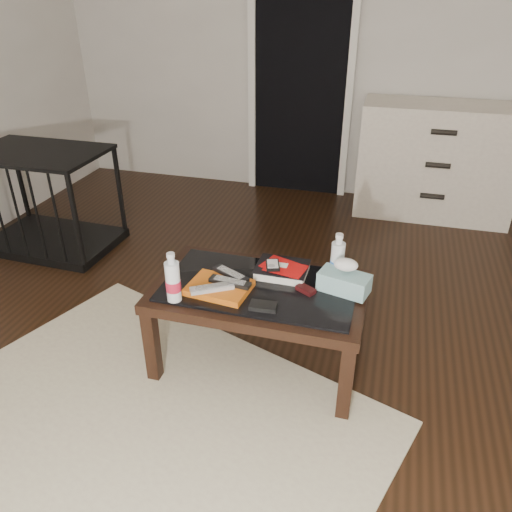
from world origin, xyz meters
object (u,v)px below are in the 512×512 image
(water_bottle_left, at_px, (173,277))
(water_bottle_right, at_px, (338,257))
(tissue_box, at_px, (344,282))
(coffee_table, at_px, (259,296))
(pet_crate, at_px, (49,216))
(dresser, at_px, (435,161))
(textbook, at_px, (282,270))

(water_bottle_left, distance_m, water_bottle_right, 0.78)
(tissue_box, bearing_deg, water_bottle_left, -144.58)
(coffee_table, bearing_deg, pet_crate, 155.12)
(dresser, xyz_separation_m, water_bottle_left, (-1.21, -2.40, 0.13))
(pet_crate, distance_m, textbook, 2.03)
(water_bottle_right, xyz_separation_m, tissue_box, (0.05, -0.10, -0.07))
(pet_crate, distance_m, tissue_box, 2.34)
(water_bottle_right, bearing_deg, dresser, 75.30)
(dresser, xyz_separation_m, textbook, (-0.79, -2.05, 0.03))
(textbook, xyz_separation_m, tissue_box, (0.31, -0.07, 0.02))
(water_bottle_right, bearing_deg, water_bottle_left, -150.71)
(coffee_table, distance_m, tissue_box, 0.41)
(water_bottle_right, bearing_deg, textbook, -172.96)
(tissue_box, bearing_deg, pet_crate, 174.92)
(textbook, relative_size, water_bottle_right, 1.05)
(textbook, xyz_separation_m, water_bottle_left, (-0.42, -0.35, 0.10))
(textbook, relative_size, tissue_box, 1.09)
(pet_crate, height_order, textbook, pet_crate)
(water_bottle_right, bearing_deg, coffee_table, -154.70)
(coffee_table, distance_m, water_bottle_right, 0.42)
(pet_crate, bearing_deg, water_bottle_left, -33.94)
(textbook, bearing_deg, water_bottle_right, 7.29)
(coffee_table, xyz_separation_m, water_bottle_left, (-0.34, -0.22, 0.18))
(dresser, distance_m, tissue_box, 2.18)
(water_bottle_left, xyz_separation_m, tissue_box, (0.73, 0.28, -0.07))
(textbook, bearing_deg, coffee_table, -121.54)
(dresser, height_order, water_bottle_left, dresser)
(coffee_table, height_order, dresser, dresser)
(textbook, bearing_deg, water_bottle_left, -139.96)
(coffee_table, xyz_separation_m, dresser, (0.87, 2.18, 0.05))
(dresser, bearing_deg, pet_crate, -153.95)
(textbook, height_order, water_bottle_left, water_bottle_left)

